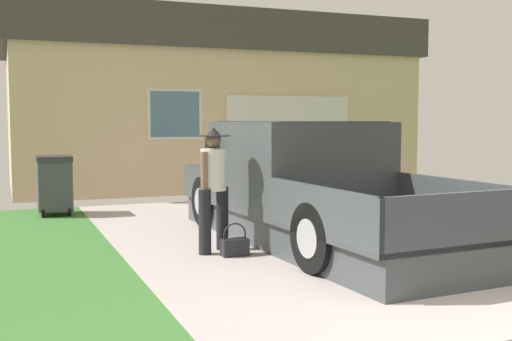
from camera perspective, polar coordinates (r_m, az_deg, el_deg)
The scene contains 5 objects.
pickup_truck at distance 9.09m, azimuth 4.18°, elevation -1.46°, with size 2.34×5.66×1.69m.
person_with_hat at distance 8.18m, azimuth -3.83°, elevation -1.14°, with size 0.47×0.44×1.61m.
handbag at distance 8.04m, azimuth -1.92°, elevation -6.76°, with size 0.34×0.18×0.42m.
house_with_garage at distance 17.08m, azimuth -4.43°, elevation 6.13°, with size 10.29×5.24×4.26m.
wheeled_trash_bin at distance 11.92m, azimuth -17.65°, elevation -1.07°, with size 0.60×0.72×1.06m.
Camera 1 is at (-3.94, -3.74, 1.72)m, focal length 44.55 mm.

